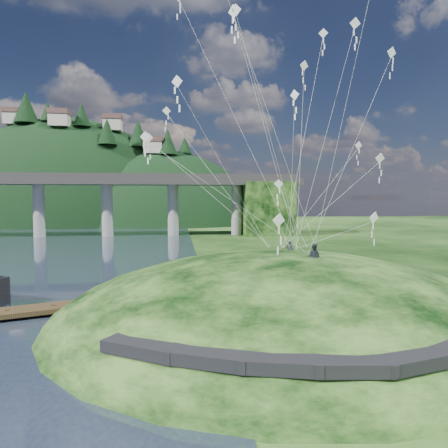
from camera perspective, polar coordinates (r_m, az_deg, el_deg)
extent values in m
plane|color=black|center=(28.58, -6.84, -15.03)|extent=(320.00, 320.00, 0.00)
ellipsoid|color=black|center=(31.93, 8.29, -15.84)|extent=(36.00, 32.00, 13.00)
cube|color=black|center=(20.43, -11.38, -16.86)|extent=(4.32, 3.62, 0.71)
cube|color=black|center=(18.85, -2.21, -18.40)|extent=(4.10, 2.97, 0.61)
cube|color=black|center=(18.40, 7.95, -19.03)|extent=(3.85, 2.37, 0.62)
cube|color=black|center=(18.96, 17.61, -18.61)|extent=(3.62, 1.83, 0.66)
cube|color=black|center=(20.46, 25.42, -17.07)|extent=(3.82, 2.27, 0.68)
cylinder|color=gray|center=(102.29, -24.93, 1.93)|extent=(2.60, 2.60, 13.00)
cylinder|color=gray|center=(98.51, -16.34, 2.07)|extent=(2.60, 2.60, 13.00)
cylinder|color=gray|center=(97.10, -7.28, 2.17)|extent=(2.60, 2.60, 13.00)
cylinder|color=gray|center=(98.14, 1.81, 2.21)|extent=(2.60, 2.60, 13.00)
cube|color=black|center=(99.51, 6.09, 2.22)|extent=(12.00, 11.00, 13.00)
ellipsoid|color=black|center=(158.97, -21.20, -1.95)|extent=(96.00, 68.00, 88.00)
ellipsoid|color=black|center=(146.41, -8.57, -3.78)|extent=(76.00, 56.00, 72.00)
cone|color=black|center=(153.24, -26.43, 14.71)|extent=(8.01, 8.01, 10.54)
cone|color=black|center=(150.30, -23.89, 14.48)|extent=(4.97, 4.97, 6.54)
cone|color=black|center=(145.26, -19.66, 14.48)|extent=(5.83, 5.83, 7.67)
cone|color=black|center=(137.70, -16.36, 12.58)|extent=(6.47, 6.47, 8.51)
cone|color=black|center=(143.38, -12.16, 12.55)|extent=(7.13, 7.13, 9.38)
cone|color=black|center=(137.40, -8.06, 11.57)|extent=(6.56, 6.56, 8.63)
cone|color=black|center=(142.91, -5.59, 11.21)|extent=(4.88, 4.88, 6.42)
cube|color=beige|center=(157.49, -27.77, 13.16)|extent=(6.00, 5.00, 4.00)
cube|color=brown|center=(157.97, -27.80, 14.12)|extent=(6.40, 5.40, 1.60)
cube|color=beige|center=(144.47, -22.45, 13.51)|extent=(6.00, 5.00, 4.00)
cube|color=brown|center=(144.96, -22.48, 14.56)|extent=(6.40, 5.40, 1.60)
cube|color=beige|center=(146.90, -15.60, 13.45)|extent=(6.00, 5.00, 4.00)
cube|color=brown|center=(147.39, -15.62, 14.48)|extent=(6.40, 5.40, 1.60)
cube|color=beige|center=(138.31, -10.10, 10.66)|extent=(6.00, 5.00, 4.00)
cube|color=brown|center=(138.66, -10.11, 11.77)|extent=(6.40, 5.40, 1.60)
cube|color=#322514|center=(35.02, -23.20, -10.94)|extent=(15.01, 7.18, 0.38)
cylinder|color=#322514|center=(35.11, -28.57, -11.51)|extent=(0.32, 0.32, 1.08)
cylinder|color=#322514|center=(35.09, -23.19, -11.37)|extent=(0.32, 0.32, 1.08)
cylinder|color=#322514|center=(35.35, -17.85, -11.12)|extent=(0.32, 0.32, 1.08)
cylinder|color=#322514|center=(35.91, -12.65, -10.80)|extent=(0.32, 0.32, 1.08)
imported|color=#252932|center=(32.94, 9.37, -2.33)|extent=(0.66, 0.50, 1.62)
imported|color=#252932|center=(29.36, 12.74, -2.72)|extent=(1.21, 1.20, 1.97)
cube|color=silver|center=(27.95, 1.72, 28.25)|extent=(0.61, 0.40, 0.67)
cube|color=silver|center=(27.75, 1.72, 27.32)|extent=(0.09, 0.04, 0.40)
cube|color=silver|center=(27.55, 1.72, 26.38)|extent=(0.09, 0.04, 0.40)
cube|color=silver|center=(27.37, 1.72, 25.43)|extent=(0.09, 0.04, 0.40)
cube|color=silver|center=(36.47, 7.81, 5.71)|extent=(0.80, 0.31, 0.81)
cube|color=silver|center=(36.46, 7.80, 4.79)|extent=(0.11, 0.03, 0.48)
cube|color=silver|center=(36.45, 7.79, 3.87)|extent=(0.11, 0.03, 0.48)
cube|color=silver|center=(36.46, 7.78, 2.95)|extent=(0.11, 0.03, 0.48)
cube|color=silver|center=(30.84, 1.39, 28.11)|extent=(0.68, 0.61, 0.85)
cube|color=silver|center=(30.60, 1.38, 27.07)|extent=(0.11, 0.07, 0.50)
cube|color=silver|center=(30.36, 1.38, 26.00)|extent=(0.11, 0.07, 0.50)
cube|color=silver|center=(30.13, 1.38, 24.92)|extent=(0.11, 0.07, 0.50)
cube|color=silver|center=(43.47, 14.00, 24.94)|extent=(0.85, 0.38, 0.87)
cube|color=silver|center=(43.24, 13.98, 24.16)|extent=(0.12, 0.03, 0.52)
cube|color=silver|center=(43.02, 13.97, 23.37)|extent=(0.12, 0.03, 0.52)
cube|color=silver|center=(42.82, 13.95, 22.57)|extent=(0.12, 0.03, 0.52)
cube|color=silver|center=(36.54, 21.40, 8.75)|extent=(0.87, 0.31, 0.85)
cube|color=silver|center=(36.49, 21.38, 7.78)|extent=(0.11, 0.07, 0.51)
cube|color=silver|center=(36.45, 21.35, 6.80)|extent=(0.11, 0.07, 0.51)
cube|color=silver|center=(36.42, 21.33, 5.83)|extent=(0.11, 0.07, 0.51)
cube|color=silver|center=(32.26, 18.22, 25.59)|extent=(0.78, 0.22, 0.77)
cube|color=silver|center=(32.06, 18.20, 24.67)|extent=(0.10, 0.04, 0.45)
cube|color=silver|center=(31.86, 18.18, 23.74)|extent=(0.10, 0.04, 0.45)
cube|color=silver|center=(31.68, 18.15, 22.81)|extent=(0.10, 0.04, 0.45)
cube|color=silver|center=(39.15, -8.22, 15.71)|extent=(0.80, 0.17, 0.80)
cube|color=silver|center=(39.03, -8.21, 14.90)|extent=(0.10, 0.05, 0.46)
cube|color=silver|center=(38.93, -8.20, 14.08)|extent=(0.10, 0.05, 0.46)
cube|color=silver|center=(38.83, -8.19, 13.26)|extent=(0.10, 0.05, 0.46)
cube|color=silver|center=(23.94, 7.83, 0.54)|extent=(0.82, 0.32, 0.84)
cube|color=silver|center=(23.98, 7.82, -0.89)|extent=(0.10, 0.08, 0.49)
cube|color=silver|center=(24.04, 7.80, -2.33)|extent=(0.10, 0.08, 0.49)
cube|color=silver|center=(24.11, 7.79, -3.75)|extent=(0.10, 0.08, 0.49)
cube|color=silver|center=(35.50, -10.69, 12.04)|extent=(0.77, 0.23, 0.75)
cube|color=silver|center=(35.42, -10.68, 11.17)|extent=(0.10, 0.06, 0.44)
cube|color=silver|center=(35.36, -10.67, 10.30)|extent=(0.10, 0.06, 0.44)
cube|color=silver|center=(35.30, -10.66, 9.42)|extent=(0.10, 0.06, 0.44)
cube|color=silver|center=(34.00, 22.84, 21.64)|extent=(0.78, 0.24, 0.79)
cube|color=silver|center=(33.83, 22.81, 20.74)|extent=(0.10, 0.06, 0.46)
cube|color=silver|center=(33.67, 22.78, 19.82)|extent=(0.10, 0.06, 0.46)
cube|color=silver|center=(33.52, 22.76, 18.90)|extent=(0.10, 0.06, 0.46)
cube|color=silver|center=(37.76, 18.68, 10.57)|extent=(0.71, 0.21, 0.71)
cube|color=silver|center=(37.70, 18.66, 9.80)|extent=(0.09, 0.06, 0.42)
cube|color=silver|center=(37.65, 18.64, 9.03)|extent=(0.09, 0.06, 0.42)
cube|color=silver|center=(37.60, 18.63, 8.26)|extent=(0.09, 0.06, 0.42)
cube|color=silver|center=(36.31, 11.38, 21.31)|extent=(0.79, 0.32, 0.81)
cube|color=silver|center=(36.14, 11.36, 20.43)|extent=(0.10, 0.08, 0.48)
cube|color=silver|center=(35.97, 11.35, 19.53)|extent=(0.10, 0.08, 0.48)
cube|color=silver|center=(35.82, 11.34, 18.63)|extent=(0.10, 0.08, 0.48)
cube|color=silver|center=(30.90, -11.15, 12.12)|extent=(0.82, 0.23, 0.83)
cube|color=silver|center=(30.82, -11.14, 11.03)|extent=(0.11, 0.03, 0.48)
cube|color=silver|center=(30.75, -11.13, 9.94)|extent=(0.11, 0.03, 0.48)
cube|color=silver|center=(30.69, -11.11, 8.85)|extent=(0.11, 0.03, 0.48)
cube|color=silver|center=(33.32, -6.48, 28.82)|extent=(0.09, 0.06, 0.41)
cube|color=silver|center=(33.11, -6.47, 28.03)|extent=(0.09, 0.06, 0.41)
cube|color=silver|center=(32.91, -6.46, 27.23)|extent=(0.09, 0.06, 0.41)
cube|color=silver|center=(30.51, 10.06, 17.71)|extent=(0.49, 0.60, 0.73)
cube|color=silver|center=(30.39, 10.05, 16.75)|extent=(0.09, 0.07, 0.43)
cube|color=silver|center=(30.27, 10.04, 15.78)|extent=(0.09, 0.07, 0.43)
cube|color=silver|center=(30.17, 10.03, 14.80)|extent=(0.09, 0.07, 0.43)
cube|color=silver|center=(29.16, 20.65, 0.88)|extent=(0.77, 0.34, 0.80)
cube|color=silver|center=(29.19, 20.62, -0.25)|extent=(0.10, 0.08, 0.47)
cube|color=silver|center=(29.23, 20.59, -1.38)|extent=(0.10, 0.08, 0.47)
cube|color=silver|center=(29.29, 20.57, -2.50)|extent=(0.10, 0.08, 0.47)
cube|color=silver|center=(28.12, -6.73, 19.57)|extent=(0.73, 0.44, 0.81)
cube|color=silver|center=(27.96, -6.72, 18.44)|extent=(0.11, 0.06, 0.47)
cube|color=silver|center=(27.82, -6.71, 17.29)|extent=(0.11, 0.06, 0.47)
cube|color=silver|center=(27.70, -6.70, 16.14)|extent=(0.11, 0.06, 0.47)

